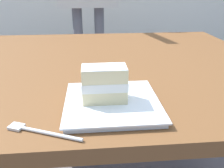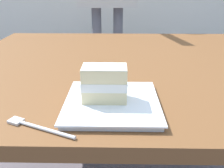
{
  "view_description": "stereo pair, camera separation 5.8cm",
  "coord_description": "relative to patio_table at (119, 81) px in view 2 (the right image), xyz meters",
  "views": [
    {
      "loc": [
        0.07,
        0.89,
        0.98
      ],
      "look_at": [
        0.02,
        0.36,
        0.75
      ],
      "focal_mm": 37.97,
      "sensor_mm": 36.0,
      "label": 1
    },
    {
      "loc": [
        0.01,
        0.89,
        0.98
      ],
      "look_at": [
        0.02,
        0.36,
        0.75
      ],
      "focal_mm": 37.97,
      "sensor_mm": 36.0,
      "label": 2
    }
  ],
  "objects": [
    {
      "name": "patio_table",
      "position": [
        0.0,
        0.0,
        0.0
      ],
      "size": [
        1.26,
        1.05,
        0.69
      ],
      "color": "brown",
      "rests_on": "ground"
    },
    {
      "name": "dessert_fork",
      "position": [
        0.18,
        0.47,
        0.09
      ],
      "size": [
        0.16,
        0.08,
        0.01
      ],
      "color": "silver",
      "rests_on": "patio_table"
    },
    {
      "name": "dessert_plate",
      "position": [
        0.02,
        0.36,
        0.1
      ],
      "size": [
        0.23,
        0.23,
        0.02
      ],
      "color": "white",
      "rests_on": "patio_table"
    },
    {
      "name": "cake_slice",
      "position": [
        0.04,
        0.36,
        0.15
      ],
      "size": [
        0.11,
        0.07,
        0.09
      ],
      "color": "beige",
      "rests_on": "dessert_plate"
    }
  ]
}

